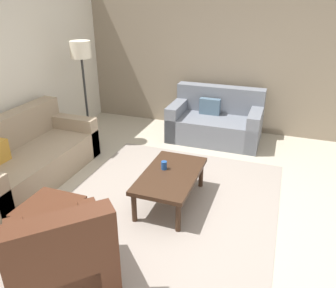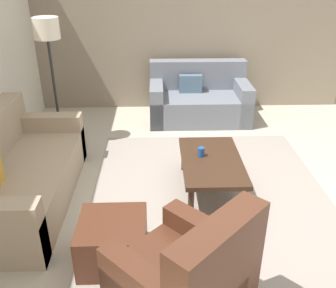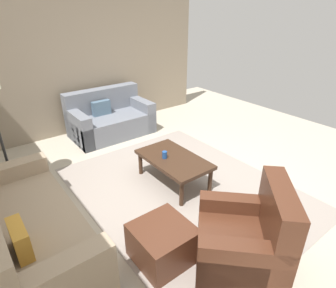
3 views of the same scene
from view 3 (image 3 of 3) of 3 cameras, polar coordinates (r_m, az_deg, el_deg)
The scene contains 9 objects.
ground_plane at distance 4.07m, azimuth 3.18°, elevation -9.18°, with size 8.00×8.00×0.00m, color #B2A893.
stone_feature_panel at distance 5.99m, azimuth -16.25°, elevation 16.09°, with size 0.12×5.20×2.80m, color gray.
area_rug at distance 4.07m, azimuth 3.19°, elevation -9.13°, with size 3.33×2.58×0.01m, color gray.
couch_main at distance 3.33m, azimuth -27.93°, elevation -15.82°, with size 2.05×0.94×0.88m.
couch_loveseat at distance 5.81m, azimuth -11.85°, elevation 4.93°, with size 0.92×1.55×0.88m.
armchair_leather at distance 2.97m, azimuth 15.81°, elevation -18.76°, with size 1.13×1.13×0.95m.
ottoman at distance 3.02m, azimuth -1.09°, elevation -19.43°, with size 0.56×0.56×0.40m, color #4C2819.
coffee_table at distance 4.04m, azimuth 1.17°, elevation -3.42°, with size 1.10×0.64×0.41m.
cup at distance 3.98m, azimuth -0.70°, elevation -2.20°, with size 0.07×0.07×0.10m, color #1E478C.
Camera 3 is at (-2.48, 2.20, 2.36)m, focal length 30.04 mm.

